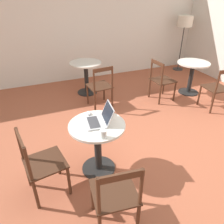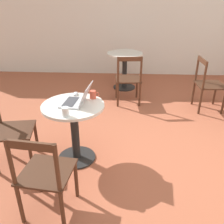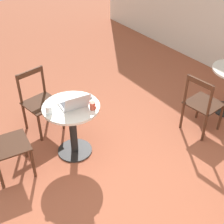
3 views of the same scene
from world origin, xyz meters
name	(u,v)px [view 1 (image 1 of 3)]	position (x,y,z in m)	size (l,w,h in m)	color
ground_plane	(144,149)	(0.00, 0.00, 0.00)	(16.00, 16.00, 0.00)	#9E5138
wall_back	(81,24)	(0.00, 3.23, 1.35)	(9.40, 0.06, 2.70)	silver
cafe_table_near	(97,139)	(-0.76, -0.11, 0.50)	(0.69, 0.69, 0.71)	black
cafe_table_mid	(192,72)	(1.96, 1.41, 0.50)	(0.69, 0.69, 0.71)	black
cafe_table_far	(86,72)	(-0.21, 2.28, 0.50)	(0.69, 0.69, 0.71)	black
chair_near_front	(115,195)	(-0.86, -0.93, 0.43)	(0.47, 0.47, 0.86)	#472819
chair_near_left	(41,164)	(-1.46, -0.23, 0.43)	(0.49, 0.49, 0.86)	#472819
chair_mid_left	(161,81)	(1.14, 1.36, 0.43)	(0.45, 0.45, 0.86)	#472819
chair_mid_front	(218,88)	(1.92, 0.61, 0.43)	(0.45, 0.45, 0.86)	#472819
chair_far_front	(100,87)	(-0.14, 1.53, 0.43)	(0.46, 0.46, 0.86)	#472819
floor_lamp	(185,23)	(2.72, 2.82, 1.27)	(0.40, 0.40, 1.47)	#333333
laptop	(99,119)	(-0.72, -0.09, 0.76)	(0.35, 0.34, 0.22)	#B7B7BC
mouse	(89,113)	(-0.78, 0.15, 0.73)	(0.06, 0.10, 0.03)	#B7B7BC
mug	(107,111)	(-0.56, 0.07, 0.76)	(0.11, 0.07, 0.09)	#C64C38
drinking_glass	(103,134)	(-0.77, -0.39, 0.76)	(0.07, 0.07, 0.10)	silver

